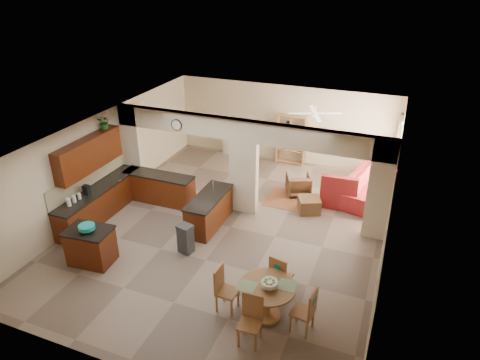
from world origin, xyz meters
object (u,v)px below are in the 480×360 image
at_px(kitchen_island, 91,246).
at_px(armchair, 298,184).
at_px(dining_table, 267,296).
at_px(sofa, 368,185).

bearing_deg(kitchen_island, armchair, 48.79).
height_order(dining_table, sofa, dining_table).
distance_m(dining_table, sofa, 6.19).
distance_m(dining_table, armchair, 5.46).
bearing_deg(kitchen_island, dining_table, -7.61).
bearing_deg(kitchen_island, sofa, 39.76).
xyz_separation_m(kitchen_island, sofa, (5.84, 5.87, -0.07)).
relative_size(dining_table, armchair, 1.56).
xyz_separation_m(kitchen_island, armchair, (3.78, 5.23, -0.12)).
relative_size(dining_table, sofa, 0.43).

